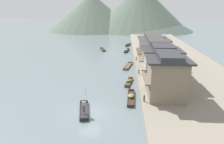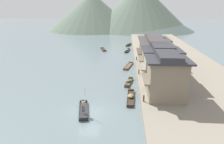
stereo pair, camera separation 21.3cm
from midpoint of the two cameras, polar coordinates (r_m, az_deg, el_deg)
ground_plane at (r=26.53m, az=-6.37°, el=-10.95°), size 400.00×400.00×0.00m
riverbank_right at (r=55.49m, az=15.13°, el=4.05°), size 18.00×110.00×0.69m
boat_foreground_poled at (r=26.85m, az=-7.79°, el=-10.27°), size 2.01×4.94×0.47m
boatman_person at (r=25.38m, az=-7.86°, el=-8.64°), size 0.53×0.37×3.04m
boat_moored_nearest at (r=35.97m, az=4.43°, el=-2.71°), size 1.58×4.39×0.66m
boat_moored_second at (r=71.48m, az=4.27°, el=7.43°), size 1.97×4.74×0.79m
boat_moored_third at (r=45.90m, az=4.25°, el=1.63°), size 2.29×5.90×0.44m
boat_moored_far at (r=30.10m, az=4.96°, el=-6.86°), size 1.20×5.65×0.70m
boat_midriver_drifting at (r=61.69m, az=3.95°, el=5.79°), size 1.68×4.91×0.66m
boat_midriver_upstream at (r=63.45m, az=-2.60°, el=6.07°), size 2.22×4.60×0.43m
house_waterfront_nearest at (r=28.67m, az=14.40°, el=-1.14°), size 5.84×5.61×6.14m
house_waterfront_second at (r=34.54m, az=12.96°, el=2.10°), size 6.30×5.53×6.14m
house_waterfront_tall at (r=39.62m, az=11.62°, el=4.12°), size 6.06×5.60×6.14m
house_waterfront_narrow at (r=46.20m, az=10.84°, el=6.00°), size 6.57×8.03×6.14m
mooring_post_dock_near at (r=27.80m, az=8.48°, el=-7.07°), size 0.20×0.20×0.87m
mooring_post_dock_mid at (r=38.88m, az=7.11°, el=0.12°), size 0.20×0.20×0.82m
mooring_post_dock_far at (r=48.87m, az=6.44°, el=3.69°), size 0.20×0.20×0.78m
hill_far_west at (r=121.08m, az=-5.65°, el=16.00°), size 48.63×48.63×19.73m
hill_far_centre at (r=120.79m, az=7.25°, el=17.11°), size 53.85×53.85×24.66m
hill_far_east at (r=119.31m, az=8.46°, el=14.59°), size 52.81×52.81×14.34m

